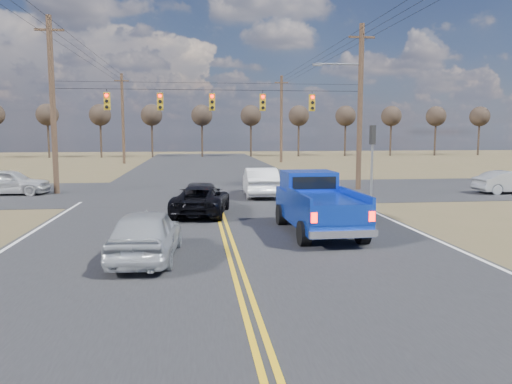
{
  "coord_description": "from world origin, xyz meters",
  "views": [
    {
      "loc": [
        -1.04,
        -11.78,
        3.55
      ],
      "look_at": [
        1.02,
        5.11,
        1.5
      ],
      "focal_mm": 35.0,
      "sensor_mm": 36.0,
      "label": 1
    }
  ],
  "objects": [
    {
      "name": "ground",
      "position": [
        0.0,
        0.0,
        0.0
      ],
      "size": [
        160.0,
        160.0,
        0.0
      ],
      "primitive_type": "plane",
      "color": "brown",
      "rests_on": "ground"
    },
    {
      "name": "signal_gantry",
      "position": [
        0.5,
        17.79,
        5.06
      ],
      "size": [
        19.6,
        4.83,
        10.0
      ],
      "color": "#473323",
      "rests_on": "ground"
    },
    {
      "name": "dgrey_car_queue",
      "position": [
        -0.8,
        11.03,
        0.63
      ],
      "size": [
        2.06,
        4.47,
        1.27
      ],
      "primitive_type": "imported",
      "rotation": [
        0.0,
        0.0,
        3.07
      ],
      "color": "#2B2B2F",
      "rests_on": "ground"
    },
    {
      "name": "cross_car_east_near",
      "position": [
        16.99,
        14.93,
        0.66
      ],
      "size": [
        1.62,
        4.05,
        1.31
      ],
      "primitive_type": "imported",
      "rotation": [
        0.0,
        0.0,
        1.63
      ],
      "color": "#9B9FA3",
      "rests_on": "ground"
    },
    {
      "name": "white_car_queue",
      "position": [
        2.54,
        15.5,
        0.8
      ],
      "size": [
        1.88,
        4.91,
        1.6
      ],
      "primitive_type": "imported",
      "rotation": [
        0.0,
        0.0,
        3.1
      ],
      "color": "silver",
      "rests_on": "ground"
    },
    {
      "name": "road_main",
      "position": [
        0.0,
        10.0,
        0.0
      ],
      "size": [
        14.0,
        120.0,
        0.02
      ],
      "primitive_type": "cube",
      "color": "#28282B",
      "rests_on": "ground"
    },
    {
      "name": "silver_suv",
      "position": [
        -2.43,
        2.12,
        0.73
      ],
      "size": [
        1.99,
        4.39,
        1.46
      ],
      "primitive_type": "imported",
      "rotation": [
        0.0,
        0.0,
        3.08
      ],
      "color": "#B1B5BA",
      "rests_on": "ground"
    },
    {
      "name": "black_suv",
      "position": [
        -0.8,
        9.57,
        0.64
      ],
      "size": [
        2.82,
        4.88,
        1.28
      ],
      "primitive_type": "imported",
      "rotation": [
        0.0,
        0.0,
        2.98
      ],
      "color": "black",
      "rests_on": "ground"
    },
    {
      "name": "road_cross",
      "position": [
        0.0,
        18.0,
        0.0
      ],
      "size": [
        120.0,
        12.0,
        0.02
      ],
      "primitive_type": "cube",
      "color": "#28282B",
      "rests_on": "ground"
    },
    {
      "name": "utility_poles",
      "position": [
        0.0,
        17.0,
        5.23
      ],
      "size": [
        19.6,
        58.32,
        10.0
      ],
      "color": "#473323",
      "rests_on": "ground"
    },
    {
      "name": "pickup_truck",
      "position": [
        3.21,
        5.24,
        1.02
      ],
      "size": [
        2.33,
        5.62,
        2.09
      ],
      "rotation": [
        0.0,
        0.0,
        0.02
      ],
      "color": "black",
      "rests_on": "ground"
    },
    {
      "name": "treeline",
      "position": [
        0.0,
        26.96,
        5.7
      ],
      "size": [
        87.0,
        117.8,
        7.4
      ],
      "color": "#33261C",
      "rests_on": "ground"
    },
    {
      "name": "cross_car_west",
      "position": [
        -11.5,
        17.75,
        0.74
      ],
      "size": [
        1.98,
        4.43,
        1.48
      ],
      "primitive_type": "imported",
      "rotation": [
        0.0,
        0.0,
        1.52
      ],
      "color": "silver",
      "rests_on": "ground"
    }
  ]
}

